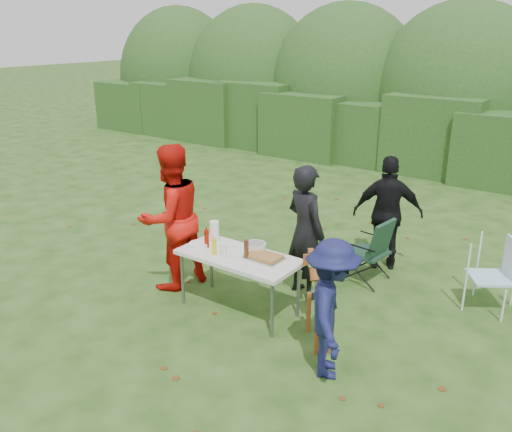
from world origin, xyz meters
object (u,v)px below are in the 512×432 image
Objects in this scene: person_cook at (305,232)px; ketchup_bottle at (207,239)px; mustard_bottle at (214,247)px; beer_bottle at (246,250)px; person_black_puffy at (388,213)px; child at (331,309)px; dog at (320,308)px; paper_towel_roll at (214,231)px; lawn_chair at (491,275)px; camping_chair at (367,249)px; folding_table at (239,259)px; person_red_jacket at (171,217)px.

ketchup_bottle is (-0.90, -0.88, -0.02)m from person_cook.
mustard_bottle is 0.83× the size of beer_bottle.
child is at bearing 77.17° from person_black_puffy.
person_cook is 7.28× the size of beer_bottle.
dog is 3.51× the size of paper_towel_roll.
paper_towel_roll is (-0.29, 0.35, 0.03)m from mustard_bottle.
beer_bottle is at bearing 47.38° from dog.
ketchup_bottle is at bearing -1.04° from lawn_chair.
camping_chair is 4.61× the size of mustard_bottle.
person_cook reaches higher than folding_table.
folding_table is 0.96m from person_cook.
lawn_chair is (0.97, 2.34, -0.26)m from child.
paper_towel_roll is at bearing -4.81° from lawn_chair.
person_red_jacket reaches higher than beer_bottle.
person_black_puffy is 2.42m from beer_bottle.
child is 1.57× the size of camping_chair.
mustard_bottle is at bearing -163.75° from beer_bottle.
person_cook is 1.76m from person_red_jacket.
paper_towel_roll reaches higher than beer_bottle.
person_red_jacket reaches higher than paper_towel_roll.
person_cook is 7.94× the size of ketchup_bottle.
mustard_bottle is 0.41m from beer_bottle.
person_cook is at bearing 44.40° from ketchup_bottle.
camping_chair is at bearing -13.46° from child.
dog is at bearing 70.83° from person_black_puffy.
camping_chair is (-0.04, -0.55, -0.37)m from person_black_puffy.
child reaches higher than lawn_chair.
ketchup_bottle is at bearing 94.60° from person_red_jacket.
camping_chair is 3.54× the size of paper_towel_roll.
person_cook is 2.33m from lawn_chair.
person_black_puffy is 2.80m from child.
child is 5.56× the size of paper_towel_roll.
person_black_puffy is 1.15× the size of child.
ketchup_bottle is at bearing 151.61° from mustard_bottle.
lawn_chair is at bearing 127.44° from person_red_jacket.
person_black_puffy is at bearing 58.26° from ketchup_bottle.
child reaches higher than camping_chair.
folding_table is 1.63× the size of camping_chair.
lawn_chair is 3.82× the size of beer_bottle.
person_red_jacket is 1.34× the size of child.
beer_bottle is (1.29, -0.08, -0.11)m from person_red_jacket.
person_black_puffy is 0.66m from camping_chair.
lawn_chair is (1.55, -0.40, -0.37)m from person_black_puffy.
folding_table is at bearing 82.95° from person_cook.
mustard_bottle is at bearing -28.39° from ketchup_bottle.
person_cook is at bearing 45.13° from person_black_puffy.
ketchup_bottle is (0.67, -0.07, -0.12)m from person_red_jacket.
dog is at bearing 105.36° from camping_chair.
person_red_jacket is (-1.57, -0.80, 0.10)m from person_cook.
person_black_puffy is 1.81× the size of lawn_chair.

